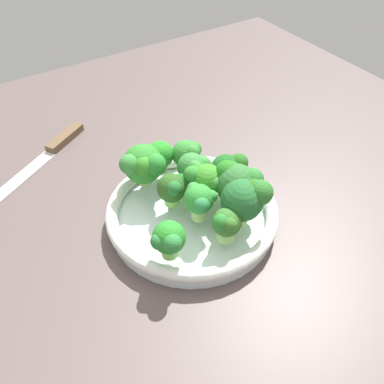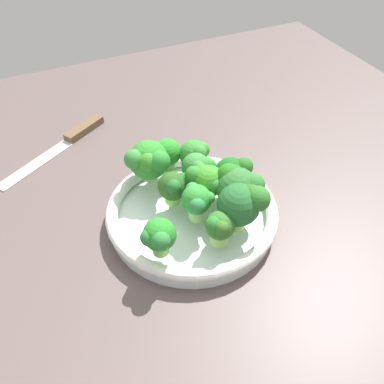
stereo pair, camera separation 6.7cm
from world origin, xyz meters
TOP-DOWN VIEW (x-y plane):
  - ground_plane at (0.00, 0.00)cm, footprint 130.00×130.00cm
  - bowl at (-0.58, -1.05)cm, footprint 27.81×27.81cm
  - broccoli_floret_0 at (-8.84, 3.33)cm, footprint 5.21×5.47cm
  - broccoli_floret_1 at (-2.77, -3.17)cm, footprint 5.04×5.36cm
  - broccoli_floret_2 at (-1.60, 6.64)cm, footprint 5.72×6.08cm
  - broccoli_floret_3 at (-9.38, -4.85)cm, footprint 7.65×7.58cm
  - broccoli_floret_4 at (-0.95, 1.79)cm, footprint 5.48×5.60cm
  - broccoli_floret_5 at (2.29, 5.47)cm, footprint 7.05×7.07cm
  - broccoli_floret_6 at (7.97, -0.71)cm, footprint 4.58×4.57cm
  - broccoli_floret_7 at (-4.82, 1.89)cm, footprint 5.22×5.48cm
  - broccoli_floret_8 at (6.66, 3.63)cm, footprint 6.40×7.32cm
  - broccoli_floret_9 at (-11.18, -1.09)cm, footprint 4.73×5.40cm
  - broccoli_floret_10 at (6.43, -9.31)cm, footprint 5.49×5.20cm
  - broccoli_floret_11 at (2.29, -1.60)cm, footprint 5.46×4.72cm
  - knife at (-31.23, -14.59)cm, footprint 16.05×23.88cm

SIDE VIEW (x-z plane):
  - ground_plane at x=0.00cm, z-range -2.50..0.00cm
  - knife at x=-31.23cm, z-range -0.20..1.30cm
  - bowl at x=-0.58cm, z-range 0.04..3.70cm
  - broccoli_floret_1 at x=-2.77cm, z-range 4.07..9.69cm
  - broccoli_floret_6 at x=7.97cm, z-range 4.17..9.66cm
  - broccoli_floret_0 at x=-8.84cm, z-range 4.13..9.84cm
  - broccoli_floret_9 at x=-11.18cm, z-range 4.13..9.88cm
  - broccoli_floret_2 at x=-1.60cm, z-range 4.07..10.24cm
  - broccoli_floret_10 at x=6.43cm, z-range 4.27..10.30cm
  - broccoli_floret_7 at x=-4.82cm, z-range 4.25..10.35cm
  - broccoli_floret_11 at x=2.29cm, z-range 4.39..10.67cm
  - broccoli_floret_4 at x=-0.95cm, z-range 4.34..10.78cm
  - broccoli_floret_3 at x=-9.38cm, z-range 4.22..11.38cm
  - broccoli_floret_5 at x=2.29cm, z-range 4.26..11.42cm
  - broccoli_floret_8 at x=6.66cm, z-range 4.57..12.61cm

